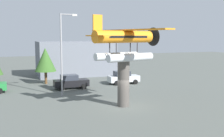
{
  "coord_description": "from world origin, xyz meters",
  "views": [
    {
      "loc": [
        -9.86,
        -23.22,
        6.48
      ],
      "look_at": [
        0.0,
        3.0,
        3.19
      ],
      "focal_mm": 44.54,
      "sensor_mm": 36.0,
      "label": 1
    }
  ],
  "objects_px": {
    "floatplane_monument": "(125,42)",
    "car_far_silver": "(123,77)",
    "tree_east": "(45,60)",
    "display_pedestal": "(123,84)",
    "storefront_building": "(75,58)",
    "car_mid_black": "(71,82)",
    "streetlight_primary": "(63,49)"
  },
  "relations": [
    {
      "from": "floatplane_monument",
      "to": "car_far_silver",
      "type": "distance_m",
      "value": 13.08
    },
    {
      "from": "floatplane_monument",
      "to": "tree_east",
      "type": "distance_m",
      "value": 16.03
    },
    {
      "from": "display_pedestal",
      "to": "car_far_silver",
      "type": "bearing_deg",
      "value": 67.19
    },
    {
      "from": "storefront_building",
      "to": "car_mid_black",
      "type": "bearing_deg",
      "value": -105.94
    },
    {
      "from": "car_far_silver",
      "to": "storefront_building",
      "type": "bearing_deg",
      "value": 110.62
    },
    {
      "from": "floatplane_monument",
      "to": "storefront_building",
      "type": "relative_size",
      "value": 0.84
    },
    {
      "from": "floatplane_monument",
      "to": "car_mid_black",
      "type": "relative_size",
      "value": 2.46
    },
    {
      "from": "car_far_silver",
      "to": "tree_east",
      "type": "bearing_deg",
      "value": 159.14
    },
    {
      "from": "floatplane_monument",
      "to": "car_mid_black",
      "type": "bearing_deg",
      "value": 90.7
    },
    {
      "from": "car_far_silver",
      "to": "streetlight_primary",
      "type": "xyz_separation_m",
      "value": [
        -9.01,
        -4.67,
        4.2
      ]
    },
    {
      "from": "floatplane_monument",
      "to": "storefront_building",
      "type": "height_order",
      "value": "floatplane_monument"
    },
    {
      "from": "car_mid_black",
      "to": "storefront_building",
      "type": "relative_size",
      "value": 0.34
    },
    {
      "from": "floatplane_monument",
      "to": "car_far_silver",
      "type": "height_order",
      "value": "floatplane_monument"
    },
    {
      "from": "floatplane_monument",
      "to": "streetlight_primary",
      "type": "height_order",
      "value": "streetlight_primary"
    },
    {
      "from": "display_pedestal",
      "to": "streetlight_primary",
      "type": "distance_m",
      "value": 8.35
    },
    {
      "from": "display_pedestal",
      "to": "storefront_building",
      "type": "height_order",
      "value": "storefront_building"
    },
    {
      "from": "car_mid_black",
      "to": "streetlight_primary",
      "type": "bearing_deg",
      "value": -113.28
    },
    {
      "from": "tree_east",
      "to": "car_far_silver",
      "type": "bearing_deg",
      "value": -20.86
    },
    {
      "from": "car_mid_black",
      "to": "storefront_building",
      "type": "height_order",
      "value": "storefront_building"
    },
    {
      "from": "car_far_silver",
      "to": "tree_east",
      "type": "xyz_separation_m",
      "value": [
        -9.85,
        3.75,
        2.41
      ]
    },
    {
      "from": "floatplane_monument",
      "to": "streetlight_primary",
      "type": "bearing_deg",
      "value": 109.2
    },
    {
      "from": "car_mid_black",
      "to": "streetlight_primary",
      "type": "relative_size",
      "value": 0.47
    },
    {
      "from": "storefront_building",
      "to": "display_pedestal",
      "type": "bearing_deg",
      "value": -91.67
    },
    {
      "from": "streetlight_primary",
      "to": "tree_east",
      "type": "bearing_deg",
      "value": 95.67
    },
    {
      "from": "display_pedestal",
      "to": "streetlight_primary",
      "type": "height_order",
      "value": "streetlight_primary"
    },
    {
      "from": "tree_east",
      "to": "streetlight_primary",
      "type": "bearing_deg",
      "value": -84.33
    },
    {
      "from": "streetlight_primary",
      "to": "floatplane_monument",
      "type": "bearing_deg",
      "value": -55.67
    },
    {
      "from": "car_mid_black",
      "to": "display_pedestal",
      "type": "bearing_deg",
      "value": -74.87
    },
    {
      "from": "display_pedestal",
      "to": "streetlight_primary",
      "type": "relative_size",
      "value": 0.48
    },
    {
      "from": "display_pedestal",
      "to": "storefront_building",
      "type": "relative_size",
      "value": 0.35
    },
    {
      "from": "tree_east",
      "to": "car_mid_black",
      "type": "bearing_deg",
      "value": -63.46
    },
    {
      "from": "display_pedestal",
      "to": "storefront_building",
      "type": "bearing_deg",
      "value": 88.33
    }
  ]
}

